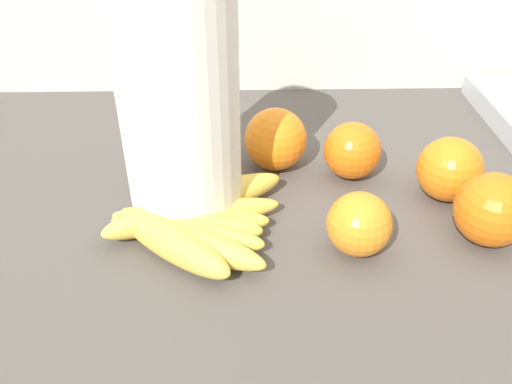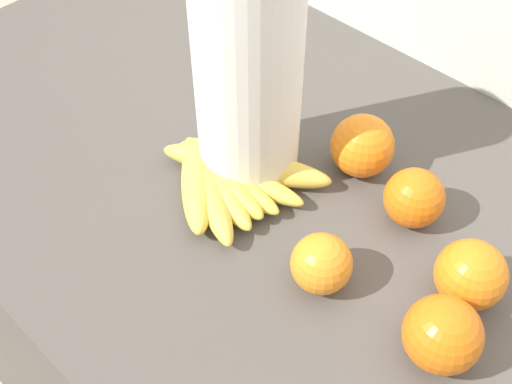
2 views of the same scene
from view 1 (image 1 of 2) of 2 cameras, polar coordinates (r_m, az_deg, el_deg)
The scene contains 8 objects.
wall_back at distance 1.06m, azimuth 8.19°, elevation 1.30°, with size 2.00×0.06×1.30m, color silver.
banana_bunch at distance 0.58m, azimuth -7.28°, elevation -3.46°, with size 0.21×0.20×0.04m.
orange_right at distance 0.68m, azimuth 10.22°, elevation 4.36°, with size 0.07×0.07×0.07m, color orange.
orange_back_left at distance 0.67m, azimuth 19.93°, elevation 2.28°, with size 0.08×0.08×0.08m, color orange.
orange_far_right at distance 0.69m, azimuth 2.09°, elevation 5.64°, with size 0.08×0.08×0.08m, color orange.
orange_front at distance 0.56m, azimuth 10.94°, elevation -3.39°, with size 0.07×0.07×0.07m, color orange.
orange_back_right at distance 0.61m, azimuth 23.87°, elevation -1.73°, with size 0.08×0.08×0.08m, color orange.
paper_towel_roll at distance 0.56m, azimuth -8.29°, elevation 10.21°, with size 0.13×0.13×0.32m.
Camera 1 is at (-0.17, -0.51, 1.23)m, focal length 37.55 mm.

